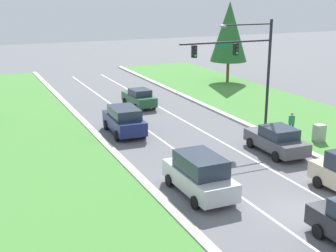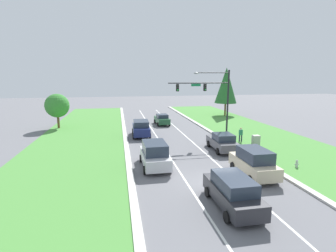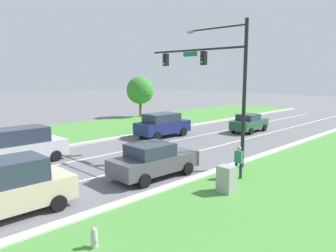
{
  "view_description": "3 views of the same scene",
  "coord_description": "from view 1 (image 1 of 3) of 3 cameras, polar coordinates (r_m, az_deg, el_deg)",
  "views": [
    {
      "loc": [
        -13.87,
        -15.27,
        9.91
      ],
      "look_at": [
        -1.82,
        11.94,
        1.32
      ],
      "focal_mm": 50.0,
      "sensor_mm": 36.0,
      "label": 1
    },
    {
      "loc": [
        -6.36,
        -16.31,
        7.4
      ],
      "look_at": [
        -0.45,
        14.55,
        1.36
      ],
      "focal_mm": 28.0,
      "sensor_mm": 36.0,
      "label": 2
    },
    {
      "loc": [
        15.7,
        -3.16,
        5.15
      ],
      "look_at": [
        -2.13,
        14.68,
        1.18
      ],
      "focal_mm": 35.0,
      "sensor_mm": 36.0,
      "label": 3
    }
  ],
  "objects": [
    {
      "name": "traffic_signal_mast",
      "position": [
        33.16,
        9.44,
        7.96
      ],
      "size": [
        7.16,
        0.41,
        8.06
      ],
      "color": "black",
      "rests_on": "ground_plane"
    },
    {
      "name": "forest_sedan",
      "position": [
        41.56,
        -3.54,
        3.44
      ],
      "size": [
        2.09,
        4.24,
        1.64
      ],
      "rotation": [
        0.0,
        0.0,
        0.05
      ],
      "color": "#235633",
      "rests_on": "ground_plane"
    },
    {
      "name": "ground_plane",
      "position": [
        22.88,
        16.78,
        -10.3
      ],
      "size": [
        160.0,
        160.0,
        0.0
      ],
      "primitive_type": "plane",
      "color": "slate"
    },
    {
      "name": "lane_stripe_inner_left",
      "position": [
        21.84,
        13.1,
        -11.33
      ],
      "size": [
        0.14,
        81.0,
        0.01
      ],
      "color": "white",
      "rests_on": "ground_plane"
    },
    {
      "name": "navy_suv",
      "position": [
        33.67,
        -5.37,
        0.73
      ],
      "size": [
        2.31,
        4.8,
        1.97
      ],
      "rotation": [
        0.0,
        0.0,
        -0.04
      ],
      "color": "navy",
      "rests_on": "ground_plane"
    },
    {
      "name": "conifer_near_right_tree",
      "position": [
        52.76,
        7.47,
        11.33
      ],
      "size": [
        4.06,
        4.06,
        8.9
      ],
      "color": "brown",
      "rests_on": "ground_plane"
    },
    {
      "name": "silver_suv",
      "position": [
        23.64,
        3.88,
        -5.91
      ],
      "size": [
        2.21,
        4.79,
        2.11
      ],
      "rotation": [
        0.0,
        0.0,
        0.01
      ],
      "color": "silver",
      "rests_on": "ground_plane"
    },
    {
      "name": "curb_strip_left",
      "position": [
        19.94,
        3.94,
        -13.5
      ],
      "size": [
        0.5,
        90.0,
        0.15
      ],
      "color": "beige",
      "rests_on": "ground_plane"
    },
    {
      "name": "pedestrian",
      "position": [
        34.33,
        14.82,
        0.4
      ],
      "size": [
        0.4,
        0.23,
        1.69
      ],
      "rotation": [
        0.0,
        0.0,
        3.16
      ],
      "color": "#232842",
      "rests_on": "ground_plane"
    },
    {
      "name": "utility_cabinet",
      "position": [
        33.37,
        17.94,
        -0.87
      ],
      "size": [
        0.7,
        0.6,
        1.24
      ],
      "color": "#9E9E99",
      "rests_on": "ground_plane"
    },
    {
      "name": "graphite_sedan",
      "position": [
        30.35,
        13.1,
        -1.65
      ],
      "size": [
        2.25,
        4.72,
        1.75
      ],
      "rotation": [
        0.0,
        0.0,
        -0.03
      ],
      "color": "#4C4C51",
      "rests_on": "ground_plane"
    }
  ]
}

